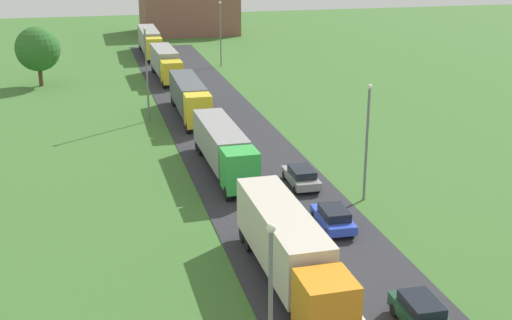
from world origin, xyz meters
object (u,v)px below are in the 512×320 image
truck_third (189,96)px  truck_fifth (150,40)px  lamppost_third (147,70)px  lamppost_fourth (221,31)px  car_third (301,176)px  lamppost_lead (271,305)px  truck_lead (288,247)px  car_lead (422,314)px  tree_oak (38,49)px  truck_fourth (166,62)px  car_second (333,217)px  distant_building (188,12)px  truck_second (224,146)px  lamppost_second (367,137)px

truck_third → truck_fifth: size_ratio=0.93×
lamppost_third → lamppost_fourth: bearing=64.6°
car_third → lamppost_lead: bearing=-110.7°
truck_fifth → truck_lead: bearing=-90.1°
car_lead → tree_oak: tree_oak is taller
car_lead → car_third: (0.31, 19.63, -0.03)m
truck_fourth → car_second: bearing=-84.6°
truck_fifth → distant_building: 24.39m
truck_second → car_lead: 24.75m
tree_oak → truck_fifth: bearing=51.2°
truck_fifth → distant_building: (9.41, 22.45, 1.51)m
truck_fourth → lamppost_fourth: bearing=38.3°
truck_fourth → lamppost_second: bearing=-79.3°
truck_second → distant_building: distant_building is taller
truck_lead → car_lead: truck_lead is taller
truck_second → truck_third: truck_third is taller
truck_second → lamppost_lead: bearing=-97.7°
truck_fifth → tree_oak: 24.30m
car_third → distant_building: size_ratio=0.27×
truck_second → lamppost_lead: lamppost_lead is taller
truck_lead → lamppost_third: lamppost_third is taller
car_lead → distant_building: bearing=87.4°
car_second → car_third: bearing=87.4°
lamppost_second → car_second: bearing=-132.5°
tree_oak → distant_building: bearing=59.3°
truck_third → truck_fourth: (-0.07, 19.20, 0.02)m
truck_lead → distant_building: (9.49, 95.96, 1.51)m
car_second → car_third: car_third is taller
car_second → tree_oak: 52.57m
truck_fourth → truck_fifth: truck_fifth is taller
lamppost_lead → car_second: bearing=61.2°
car_second → tree_oak: (-19.92, 48.51, 3.72)m
truck_third → distant_building: size_ratio=0.80×
truck_fifth → lamppost_lead: size_ratio=1.87×
car_third → lamppost_fourth: size_ratio=0.50×
car_lead → lamppost_fourth: (3.88, 67.52, 4.09)m
truck_fifth → distant_building: size_ratio=0.86×
tree_oak → distant_building: 48.07m
car_lead → lamppost_second: (3.80, 16.07, 3.78)m
truck_fifth → car_second: size_ratio=3.42×
truck_fifth → truck_third: bearing=-89.6°
distant_building → car_third: bearing=-93.0°
car_lead → tree_oak: size_ratio=0.58×
truck_fourth → truck_fifth: 18.45m
lamppost_fourth → tree_oak: (-23.85, -7.13, -0.42)m
truck_fourth → lamppost_fourth: size_ratio=1.38×
tree_oak → distant_building: distant_building is taller
tree_oak → car_lead: bearing=-71.7°
truck_lead → lamppost_third: bearing=96.3°
tree_oak → distant_building: (24.57, 41.31, -0.80)m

